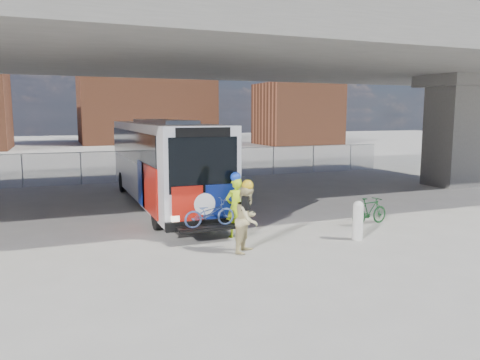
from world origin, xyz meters
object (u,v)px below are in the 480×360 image
cyclist_hivis (236,206)px  bike_parked (370,211)px  bollard (358,219)px  bus (162,156)px  cyclist_tan (247,218)px

cyclist_hivis → bike_parked: (5.05, -0.17, -0.52)m
cyclist_hivis → bike_parked: cyclist_hivis is taller
bollard → cyclist_hivis: (-3.44, 1.73, 0.35)m
bus → bike_parked: bearing=-47.3°
cyclist_tan → bollard: bearing=-45.9°
bollard → cyclist_tan: cyclist_tan is taller
cyclist_hivis → bus: bearing=-86.7°
cyclist_hivis → bollard: bearing=148.0°
cyclist_hivis → cyclist_tan: size_ratio=1.01×
bollard → cyclist_hivis: size_ratio=0.59×
bollard → bike_parked: bearing=43.8°
bus → cyclist_tan: 8.11m
cyclist_hivis → cyclist_tan: cyclist_hivis is taller
bike_parked → cyclist_hivis: bearing=79.5°
bollard → bike_parked: (1.62, 1.55, -0.17)m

